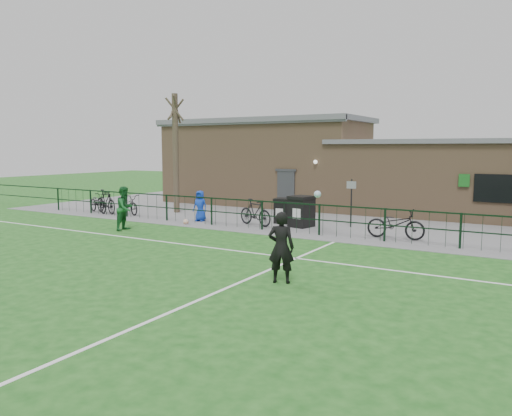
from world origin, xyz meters
The scene contains 20 objects.
ground centered at (0.00, 0.00, 0.00)m, with size 90.00×90.00×0.00m, color #1A5117.
paving_strip centered at (0.00, 13.50, 0.01)m, with size 34.00×13.00×0.02m, color slate.
pitch_line_touch centered at (0.00, 7.80, 0.00)m, with size 28.00×0.10×0.01m, color white.
pitch_line_mid centered at (0.00, 4.00, 0.00)m, with size 28.00×0.10×0.01m, color white.
pitch_line_perp centered at (2.00, 0.00, 0.00)m, with size 0.10×16.00×0.01m, color white.
perimeter_fence centered at (0.00, 8.00, 0.60)m, with size 28.00×0.10×1.20m, color black.
bare_tree centered at (-8.00, 10.50, 3.00)m, with size 0.30×0.30×6.00m, color #423528.
wheelie_bin_left centered at (-1.60, 10.05, 0.52)m, with size 0.66×0.75×1.00m, color black.
wheelie_bin_right centered at (-0.43, 9.45, 0.62)m, with size 0.80×0.91×1.21m, color black.
sign_post centered at (1.36, 10.46, 1.02)m, with size 0.06×0.06×2.00m, color black.
bicycle_a centered at (-11.35, 8.35, 0.54)m, with size 0.69×1.98×1.04m, color black.
bicycle_b centered at (-10.76, 8.32, 0.62)m, with size 0.56×2.00×1.20m, color black.
bicycle_c centered at (-9.53, 8.66, 0.52)m, with size 0.66×1.88×0.99m, color black.
bicycle_d centered at (-2.27, 8.75, 0.59)m, with size 0.53×1.88×1.13m, color black.
bicycle_e centered at (3.70, 8.70, 0.57)m, with size 0.72×2.08×1.09m, color black.
spectator_child centered at (-5.08, 8.63, 0.71)m, with size 0.67×0.44×1.38m, color blue.
goalkeeper_kick centered at (2.86, 1.44, 0.91)m, with size 1.09×3.94×1.99m.
outfield_player centered at (-6.25, 5.19, 0.88)m, with size 0.86×0.67×1.77m, color #1B5F2A.
ball_ground centered at (-5.08, 7.59, 0.12)m, with size 0.24×0.24×0.24m, color white.
clubhouse centered at (-0.88, 16.50, 2.22)m, with size 24.25×5.40×4.96m.
Camera 1 is at (8.46, -9.24, 3.30)m, focal length 35.00 mm.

